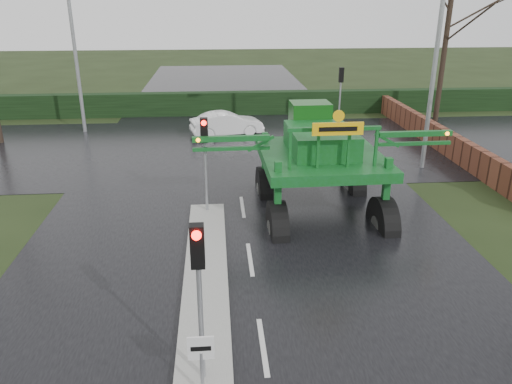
{
  "coord_description": "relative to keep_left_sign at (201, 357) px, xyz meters",
  "views": [
    {
      "loc": [
        -0.9,
        -9.08,
        7.27
      ],
      "look_at": [
        0.21,
        4.42,
        2.0
      ],
      "focal_mm": 35.0,
      "sensor_mm": 36.0,
      "label": 1
    }
  ],
  "objects": [
    {
      "name": "brick_wall",
      "position": [
        11.8,
        17.5,
        -0.46
      ],
      "size": [
        0.4,
        20.0,
        1.2
      ],
      "primitive_type": "cube",
      "color": "#592D1E",
      "rests_on": "ground"
    },
    {
      "name": "traffic_signal_far",
      "position": [
        7.8,
        21.51,
        1.53
      ],
      "size": [
        0.26,
        0.33,
        3.52
      ],
      "rotation": [
        0.0,
        0.0,
        3.14
      ],
      "color": "gray",
      "rests_on": "ground"
    },
    {
      "name": "crop_sprayer",
      "position": [
        2.34,
        7.68,
        1.35
      ],
      "size": [
        9.12,
        5.74,
        5.09
      ],
      "rotation": [
        0.0,
        0.0,
        0.02
      ],
      "color": "black",
      "rests_on": "ground"
    },
    {
      "name": "road_main",
      "position": [
        1.3,
        11.5,
        -1.05
      ],
      "size": [
        14.0,
        80.0,
        0.02
      ],
      "primitive_type": "cube",
      "color": "black",
      "rests_on": "ground"
    },
    {
      "name": "hedge_row",
      "position": [
        1.3,
        25.5,
        -0.31
      ],
      "size": [
        44.0,
        0.9,
        1.5
      ],
      "primitive_type": "cube",
      "color": "black",
      "rests_on": "ground"
    },
    {
      "name": "street_light_right",
      "position": [
        9.49,
        13.5,
        4.93
      ],
      "size": [
        3.85,
        0.3,
        10.0
      ],
      "color": "gray",
      "rests_on": "ground"
    },
    {
      "name": "ground",
      "position": [
        1.3,
        1.5,
        -1.06
      ],
      "size": [
        140.0,
        140.0,
        0.0
      ],
      "primitive_type": "plane",
      "color": "black",
      "rests_on": "ground"
    },
    {
      "name": "traffic_signal_near",
      "position": [
        0.0,
        0.49,
        1.53
      ],
      "size": [
        0.26,
        0.33,
        3.52
      ],
      "color": "gray",
      "rests_on": "ground"
    },
    {
      "name": "keep_left_sign",
      "position": [
        0.0,
        0.0,
        0.0
      ],
      "size": [
        0.5,
        0.07,
        1.35
      ],
      "color": "gray",
      "rests_on": "ground"
    },
    {
      "name": "tree_right_far",
      "position": [
        14.3,
        22.5,
        5.44
      ],
      "size": [
        7.0,
        7.0,
        12.05
      ],
      "color": "black",
      "rests_on": "ground"
    },
    {
      "name": "road_cross",
      "position": [
        1.3,
        17.5,
        -1.05
      ],
      "size": [
        80.0,
        12.0,
        0.02
      ],
      "primitive_type": "cube",
      "color": "black",
      "rests_on": "ground"
    },
    {
      "name": "median_island",
      "position": [
        0.0,
        4.5,
        -0.97
      ],
      "size": [
        1.2,
        10.0,
        0.16
      ],
      "primitive_type": "cube",
      "color": "gray",
      "rests_on": "ground"
    },
    {
      "name": "street_light_left_far",
      "position": [
        -6.89,
        21.5,
        4.93
      ],
      "size": [
        3.85,
        0.3,
        10.0
      ],
      "color": "gray",
      "rests_on": "ground"
    },
    {
      "name": "white_sedan",
      "position": [
        1.02,
        19.98,
        -1.06
      ],
      "size": [
        4.24,
        2.28,
        1.33
      ],
      "primitive_type": "imported",
      "rotation": [
        0.0,
        0.0,
        1.8
      ],
      "color": "white",
      "rests_on": "ground"
    },
    {
      "name": "traffic_signal_mid",
      "position": [
        0.0,
        8.99,
        1.53
      ],
      "size": [
        0.26,
        0.33,
        3.52
      ],
      "color": "gray",
      "rests_on": "ground"
    }
  ]
}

